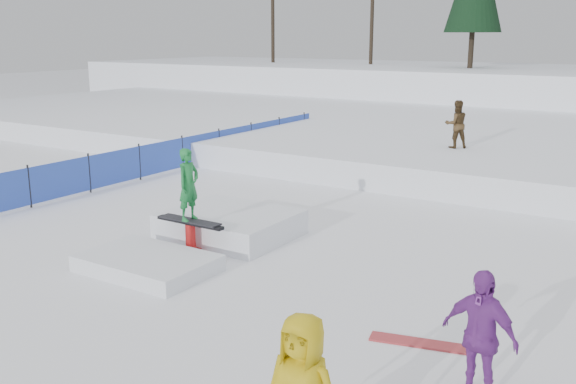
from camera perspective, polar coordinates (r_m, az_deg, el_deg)
The scene contains 8 objects.
ground at distance 12.23m, azimuth -7.09°, elevation -6.60°, with size 120.00×120.00×0.00m, color white.
snow_berm at distance 39.59m, azimuth 21.98°, elevation 8.38°, with size 60.00×14.00×2.40m, color white.
snow_midrise at distance 26.14m, azimuth 15.86°, elevation 4.80°, with size 50.00×18.00×0.80m, color white.
safety_fence at distance 21.04m, azimuth -9.37°, elevation 3.49°, with size 0.05×16.00×1.10m.
walker_olive at distance 20.72m, azimuth 14.73°, elevation 5.85°, with size 0.72×0.56×1.49m, color #412F18.
spectator_purple at distance 7.99m, azimuth 16.63°, elevation -12.15°, with size 0.96×0.40×1.64m, color purple.
loose_board_red at distance 9.46m, azimuth 11.61°, elevation -13.00°, with size 1.40×0.28×0.03m, color #A53135.
jib_rail_feature at distance 13.34m, azimuth -7.02°, elevation -3.46°, with size 2.60×4.40×2.11m.
Camera 1 is at (7.39, -8.78, 4.23)m, focal length 40.00 mm.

